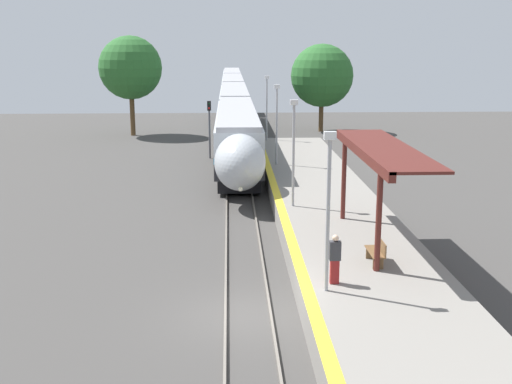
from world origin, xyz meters
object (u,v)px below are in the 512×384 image
person_waiting (335,259)px  lamppost_mid (294,146)px  platform_bench (377,251)px  lamppost_near (328,201)px  lamppost_farthest (267,103)px  train (234,98)px  railway_signal (209,123)px  lamppost_far (277,119)px

person_waiting → lamppost_mid: size_ratio=0.33×
platform_bench → lamppost_near: 4.00m
platform_bench → lamppost_farthest: lamppost_farthest is taller
platform_bench → train: bearing=95.0°
railway_signal → lamppost_far: (4.42, -7.77, 1.24)m
lamppost_far → lamppost_farthest: same height
lamppost_mid → lamppost_near: bearing=-90.0°
lamppost_mid → lamppost_farthest: (0.00, 21.12, 0.00)m
person_waiting → lamppost_far: size_ratio=0.33×
lamppost_near → lamppost_farthest: 31.67m
lamppost_mid → lamppost_farthest: same height
train → lamppost_far: lamppost_far is taller
lamppost_mid → lamppost_far: bearing=90.0°
person_waiting → lamppost_far: lamppost_far is taller
train → lamppost_far: size_ratio=17.00×
lamppost_far → railway_signal: bearing=119.6°
lamppost_far → lamppost_mid: bearing=-90.0°
platform_bench → person_waiting: bearing=-134.9°
person_waiting → lamppost_far: 20.62m
lamppost_near → platform_bench: bearing=48.2°
person_waiting → railway_signal: railway_signal is taller
railway_signal → lamppost_near: lamppost_near is taller
train → lamppost_mid: bearing=-86.8°
platform_bench → lamppost_near: bearing=-131.8°
train → lamppost_near: (2.42, -54.46, 1.53)m
railway_signal → person_waiting: bearing=-80.4°
lamppost_farthest → lamppost_near: bearing=-90.0°
platform_bench → lamppost_mid: lamppost_mid is taller
railway_signal → lamppost_mid: lamppost_mid is taller
person_waiting → railway_signal: size_ratio=0.38×
train → lamppost_mid: size_ratio=17.00×
train → platform_bench: train is taller
railway_signal → lamppost_farthest: bearing=32.3°
platform_bench → lamppost_farthest: (-2.13, 29.29, 2.40)m
train → railway_signal: size_ratio=19.75×
train → lamppost_mid: lamppost_mid is taller
person_waiting → lamppost_farthest: 31.14m
railway_signal → lamppost_far: 9.02m
lamppost_near → lamppost_far: same height
lamppost_mid → lamppost_far: same height
train → railway_signal: bearing=-94.5°
platform_bench → railway_signal: 27.32m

